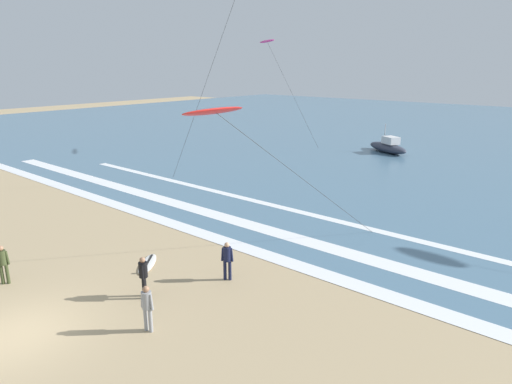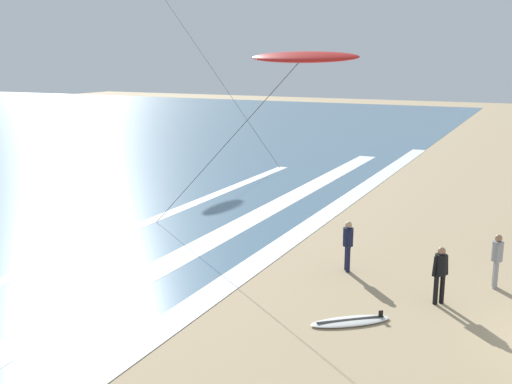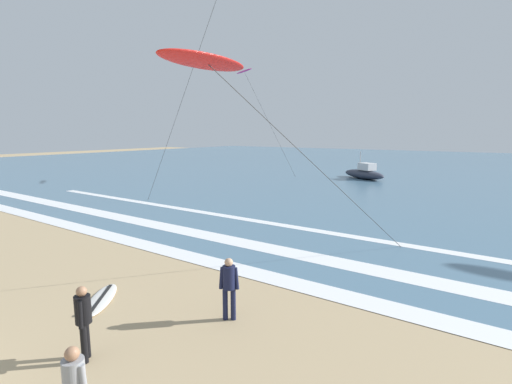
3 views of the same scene
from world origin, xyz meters
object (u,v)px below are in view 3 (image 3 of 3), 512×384
surfer_left_near (83,316)px  surfer_background_far (229,283)px  surfboard_foreground_flat (101,299)px  kite_red_high_right (206,63)px  kite_magenta_mid_center (244,72)px  offshore_boat (364,173)px

surfer_left_near → surfer_background_far: bearing=65.2°
surfboard_foreground_flat → kite_red_high_right: (2.09, 2.23, 6.44)m
surfer_left_near → surfer_background_far: same height
surfboard_foreground_flat → kite_magenta_mid_center: 29.78m
surfboard_foreground_flat → kite_magenta_mid_center: kite_magenta_mid_center is taller
kite_magenta_mid_center → kite_red_high_right: bearing=-55.9°
surfer_background_far → kite_magenta_mid_center: (-16.69, 23.45, 9.45)m
surfboard_foreground_flat → surfer_left_near: bearing=-38.8°
surfer_background_far → kite_magenta_mid_center: kite_magenta_mid_center is taller
surfer_background_far → surfboard_foreground_flat: 3.90m
kite_red_high_right → surfboard_foreground_flat: bearing=-133.1°
kite_red_high_right → offshore_boat: (-5.08, 28.87, -5.94)m
surfboard_foreground_flat → offshore_boat: 31.25m
surfer_background_far → kite_magenta_mid_center: 30.29m
surfer_left_near → surfboard_foreground_flat: size_ratio=0.80×
surfboard_foreground_flat → kite_red_high_right: size_ratio=0.22×
offshore_boat → surfboard_foreground_flat: bearing=-84.5°
surfer_left_near → surfboard_foreground_flat: 2.98m
surfer_left_near → offshore_boat: 33.29m
surfer_background_far → kite_red_high_right: kite_red_high_right is taller
surfer_background_far → offshore_boat: size_ratio=0.30×
kite_red_high_right → kite_magenta_mid_center: 27.37m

